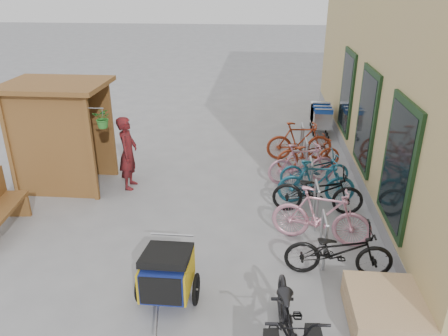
# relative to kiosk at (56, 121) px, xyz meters

# --- Properties ---
(ground) EXTENTS (80.00, 80.00, 0.00)m
(ground) POSITION_rel_kiosk_xyz_m (3.28, -2.47, -1.55)
(ground) COLOR gray
(kiosk) EXTENTS (2.49, 1.65, 2.40)m
(kiosk) POSITION_rel_kiosk_xyz_m (0.00, 0.00, 0.00)
(kiosk) COLOR brown
(kiosk) RESTS_ON ground
(bike_rack) EXTENTS (0.05, 5.35, 0.86)m
(bike_rack) POSITION_rel_kiosk_xyz_m (5.58, -0.07, -1.04)
(bike_rack) COLOR #A5A8AD
(bike_rack) RESTS_ON ground
(pallet_stack) EXTENTS (1.00, 1.20, 0.40)m
(pallet_stack) POSITION_rel_kiosk_xyz_m (6.28, -3.87, -1.34)
(pallet_stack) COLOR tan
(pallet_stack) RESTS_ON ground
(shopping_carts) EXTENTS (0.55, 1.51, 0.98)m
(shopping_carts) POSITION_rel_kiosk_xyz_m (6.28, 4.29, -0.98)
(shopping_carts) COLOR silver
(shopping_carts) RESTS_ON ground
(child_trailer) EXTENTS (0.90, 1.52, 0.90)m
(child_trailer) POSITION_rel_kiosk_xyz_m (3.18, -3.68, -1.05)
(child_trailer) COLOR navy
(child_trailer) RESTS_ON ground
(cargo_bike) EXTENTS (0.83, 2.06, 1.06)m
(cargo_bike) POSITION_rel_kiosk_xyz_m (4.91, -4.63, -1.03)
(cargo_bike) COLOR black
(cargo_bike) RESTS_ON ground
(person_kiosk) EXTENTS (0.41, 0.62, 1.68)m
(person_kiosk) POSITION_rel_kiosk_xyz_m (1.53, 0.04, -0.71)
(person_kiosk) COLOR maroon
(person_kiosk) RESTS_ON ground
(bike_0) EXTENTS (1.72, 0.62, 0.90)m
(bike_0) POSITION_rel_kiosk_xyz_m (5.78, -2.83, -1.10)
(bike_0) COLOR black
(bike_0) RESTS_ON ground
(bike_1) EXTENTS (1.85, 0.89, 1.07)m
(bike_1) POSITION_rel_kiosk_xyz_m (5.60, -1.87, -1.02)
(bike_1) COLOR pink
(bike_1) RESTS_ON ground
(bike_2) EXTENTS (1.84, 0.70, 0.96)m
(bike_2) POSITION_rel_kiosk_xyz_m (5.66, -0.78, -1.07)
(bike_2) COLOR black
(bike_2) RESTS_ON ground
(bike_3) EXTENTS (1.65, 0.52, 0.98)m
(bike_3) POSITION_rel_kiosk_xyz_m (5.68, -0.38, -1.06)
(bike_3) COLOR #1E5F79
(bike_3) RESTS_ON ground
(bike_4) EXTENTS (1.67, 0.82, 0.84)m
(bike_4) POSITION_rel_kiosk_xyz_m (5.73, 0.45, -1.13)
(bike_4) COLOR #1E5F79
(bike_4) RESTS_ON ground
(bike_5) EXTENTS (1.68, 0.83, 0.97)m
(bike_5) POSITION_rel_kiosk_xyz_m (5.45, 0.61, -1.07)
(bike_5) COLOR pink
(bike_5) RESTS_ON ground
(bike_6) EXTENTS (1.70, 0.92, 0.85)m
(bike_6) POSITION_rel_kiosk_xyz_m (5.68, 1.43, -1.13)
(bike_6) COLOR maroon
(bike_6) RESTS_ON ground
(bike_7) EXTENTS (1.75, 0.64, 1.03)m
(bike_7) POSITION_rel_kiosk_xyz_m (5.49, 2.03, -1.04)
(bike_7) COLOR maroon
(bike_7) RESTS_ON ground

